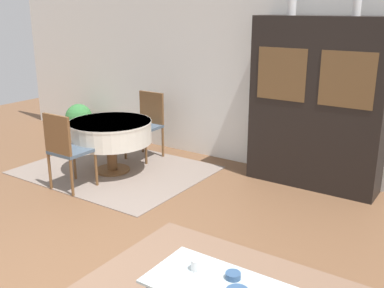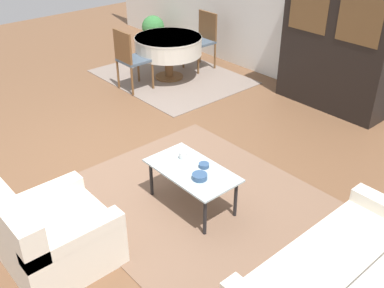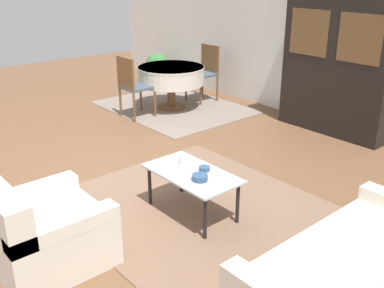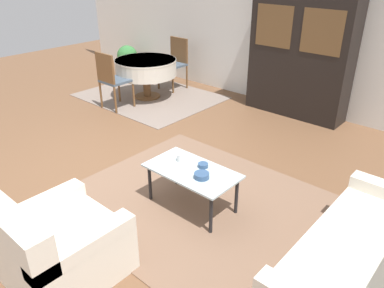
{
  "view_description": "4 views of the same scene",
  "coord_description": "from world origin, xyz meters",
  "views": [
    {
      "loc": [
        2.52,
        -2.04,
        2.23
      ],
      "look_at": [
        0.2,
        1.4,
        0.95
      ],
      "focal_mm": 42.0,
      "sensor_mm": 36.0,
      "label": 1
    },
    {
      "loc": [
        4.06,
        -2.3,
        2.96
      ],
      "look_at": [
        1.22,
        0.19,
        0.75
      ],
      "focal_mm": 42.0,
      "sensor_mm": 36.0,
      "label": 2
    },
    {
      "loc": [
        4.21,
        -2.37,
        2.33
      ],
      "look_at": [
        1.22,
        0.19,
        0.75
      ],
      "focal_mm": 42.0,
      "sensor_mm": 36.0,
      "label": 3
    },
    {
      "loc": [
        3.41,
        -2.29,
        2.41
      ],
      "look_at": [
        1.22,
        0.19,
        0.75
      ],
      "focal_mm": 35.0,
      "sensor_mm": 36.0,
      "label": 4
    }
  ],
  "objects": [
    {
      "name": "display_cabinet",
      "position": [
        0.75,
        3.35,
        1.06
      ],
      "size": [
        1.64,
        0.46,
        2.12
      ],
      "color": "black",
      "rests_on": "ground_plane"
    },
    {
      "name": "dining_table",
      "position": [
        -1.72,
        2.24,
        0.58
      ],
      "size": [
        1.13,
        1.13,
        0.72
      ],
      "color": "brown",
      "rests_on": "dining_rug"
    },
    {
      "name": "dining_rug",
      "position": [
        -1.72,
        2.3,
        0.01
      ],
      "size": [
        2.48,
        1.94,
        0.01
      ],
      "color": "gray",
      "rests_on": "ground_plane"
    },
    {
      "name": "couch",
      "position": [
        3.05,
        0.2,
        0.29
      ],
      "size": [
        0.91,
        1.82,
        0.82
      ],
      "rotation": [
        0.0,
        0.0,
        1.57
      ],
      "color": "silver",
      "rests_on": "ground_plane"
    },
    {
      "name": "cup",
      "position": [
        1.01,
        0.26,
        0.49
      ],
      "size": [
        0.08,
        0.08,
        0.08
      ],
      "color": "white",
      "rests_on": "coffee_table"
    },
    {
      "name": "armchair",
      "position": [
        1.04,
        -1.26,
        0.3
      ],
      "size": [
        0.86,
        0.88,
        0.79
      ],
      "color": "silver",
      "rests_on": "ground_plane"
    },
    {
      "name": "coffee_table",
      "position": [
        1.22,
        0.19,
        0.4
      ],
      "size": [
        0.97,
        0.54,
        0.44
      ],
      "color": "black",
      "rests_on": "area_rug"
    },
    {
      "name": "bowl_small",
      "position": [
        1.27,
        0.31,
        0.47
      ],
      "size": [
        0.11,
        0.11,
        0.04
      ],
      "color": "#33517A",
      "rests_on": "coffee_table"
    },
    {
      "name": "area_rug",
      "position": [
        1.29,
        0.28,
        0.01
      ],
      "size": [
        2.8,
        2.3,
        0.01
      ],
      "color": "brown",
      "rests_on": "ground_plane"
    },
    {
      "name": "potted_plant",
      "position": [
        -3.32,
        3.12,
        0.34
      ],
      "size": [
        0.46,
        0.46,
        0.62
      ],
      "color": "#4C4C51",
      "rests_on": "ground_plane"
    },
    {
      "name": "wall_back",
      "position": [
        0.0,
        3.63,
        1.35
      ],
      "size": [
        10.0,
        0.06,
        2.7
      ],
      "color": "white",
      "rests_on": "ground_plane"
    },
    {
      "name": "dining_chair_far",
      "position": [
        -1.72,
        3.03,
        0.57
      ],
      "size": [
        0.44,
        0.44,
        0.99
      ],
      "rotation": [
        0.0,
        0.0,
        3.14
      ],
      "color": "brown",
      "rests_on": "dining_rug"
    },
    {
      "name": "dining_chair_near",
      "position": [
        -1.72,
        1.46,
        0.57
      ],
      "size": [
        0.44,
        0.44,
        0.99
      ],
      "color": "brown",
      "rests_on": "dining_rug"
    },
    {
      "name": "ground_plane",
      "position": [
        0.0,
        0.0,
        0.0
      ],
      "size": [
        14.0,
        14.0,
        0.0
      ],
      "primitive_type": "plane",
      "color": "brown"
    },
    {
      "name": "bowl",
      "position": [
        1.4,
        0.14,
        0.48
      ],
      "size": [
        0.15,
        0.15,
        0.05
      ],
      "color": "#33517A",
      "rests_on": "coffee_table"
    }
  ]
}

